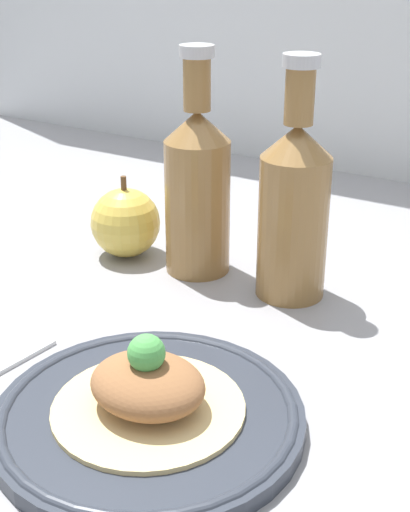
{
  "coord_description": "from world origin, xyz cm",
  "views": [
    {
      "loc": [
        26.49,
        -50.24,
        33.17
      ],
      "look_at": [
        -2.93,
        -2.82,
        8.37
      ],
      "focal_mm": 50.0,
      "sensor_mm": 36.0,
      "label": 1
    }
  ],
  "objects_px": {
    "plated_food": "(151,389)",
    "apple": "(125,223)",
    "plate": "(152,417)",
    "cider_bottle_left": "(197,187)",
    "cider_bottle_right": "(294,206)"
  },
  "relations": [
    {
      "from": "plate",
      "to": "plated_food",
      "type": "height_order",
      "value": "plated_food"
    },
    {
      "from": "plated_food",
      "to": "cider_bottle_left",
      "type": "height_order",
      "value": "cider_bottle_left"
    },
    {
      "from": "plated_food",
      "to": "apple",
      "type": "height_order",
      "value": "apple"
    },
    {
      "from": "cider_bottle_left",
      "to": "apple",
      "type": "xyz_separation_m",
      "value": [
        -0.09,
        -0.01,
        -0.06
      ]
    },
    {
      "from": "plated_food",
      "to": "apple",
      "type": "bearing_deg",
      "value": 130.9
    },
    {
      "from": "cider_bottle_left",
      "to": "apple",
      "type": "height_order",
      "value": "cider_bottle_left"
    },
    {
      "from": "plate",
      "to": "apple",
      "type": "height_order",
      "value": "apple"
    },
    {
      "from": "plated_food",
      "to": "apple",
      "type": "xyz_separation_m",
      "value": [
        -0.21,
        0.24,
        0.01
      ]
    },
    {
      "from": "plated_food",
      "to": "cider_bottle_left",
      "type": "bearing_deg",
      "value": 115.39
    },
    {
      "from": "cider_bottle_left",
      "to": "cider_bottle_right",
      "type": "height_order",
      "value": "same"
    },
    {
      "from": "plated_food",
      "to": "cider_bottle_right",
      "type": "distance_m",
      "value": 0.26
    },
    {
      "from": "plate",
      "to": "cider_bottle_left",
      "type": "xyz_separation_m",
      "value": [
        -0.12,
        0.25,
        0.09
      ]
    },
    {
      "from": "cider_bottle_left",
      "to": "apple",
      "type": "bearing_deg",
      "value": -173.58
    },
    {
      "from": "plate",
      "to": "apple",
      "type": "distance_m",
      "value": 0.32
    },
    {
      "from": "plated_food",
      "to": "apple",
      "type": "relative_size",
      "value": 1.53
    }
  ]
}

